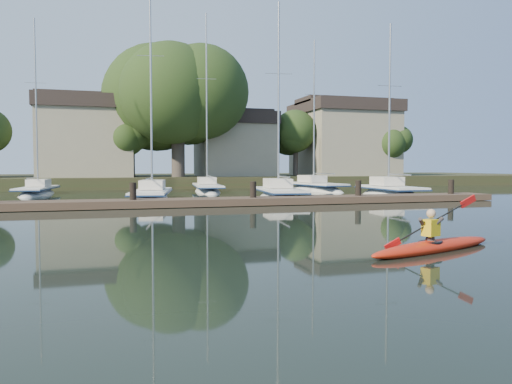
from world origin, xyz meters
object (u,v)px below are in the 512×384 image
object	(u,v)px
sailboat_2	(152,203)
sailboat_6	(207,194)
sailboat_7	(315,193)
kayak	(434,244)
dock	(195,202)
sailboat_4	(390,199)
sailboat_5	(37,197)
sailboat_3	(279,202)

from	to	relation	value
sailboat_2	sailboat_6	distance (m)	9.77
sailboat_2	sailboat_7	world-z (taller)	sailboat_2
kayak	sailboat_6	distance (m)	28.02
kayak	dock	size ratio (longest dim) A/B	0.13
kayak	sailboat_7	xyz separation A→B (m)	(8.65, 27.10, -0.37)
kayak	sailboat_7	bearing A→B (deg)	53.04
kayak	dock	distance (m)	14.94
kayak	sailboat_6	world-z (taller)	sailboat_6
dock	sailboat_4	size ratio (longest dim) A/B	2.67
sailboat_5	sailboat_6	xyz separation A→B (m)	(12.07, 0.57, -0.01)
sailboat_2	sailboat_3	size ratio (longest dim) A/B	1.09
dock	sailboat_5	distance (m)	15.61
sailboat_4	sailboat_6	size ratio (longest dim) A/B	0.85
sailboat_5	sailboat_4	bearing A→B (deg)	-14.96
sailboat_6	sailboat_4	bearing A→B (deg)	-33.71
dock	sailboat_6	bearing A→B (deg)	76.56
sailboat_4	sailboat_3	bearing A→B (deg)	-173.35
sailboat_2	sailboat_5	distance (m)	10.63
sailboat_5	sailboat_3	bearing A→B (deg)	-25.85
kayak	sailboat_4	xyz separation A→B (m)	(10.59, 19.15, -0.38)
sailboat_7	sailboat_3	bearing A→B (deg)	-132.60
kayak	sailboat_3	bearing A→B (deg)	62.67
sailboat_5	sailboat_7	xyz separation A→B (m)	(20.68, -0.34, -0.03)
kayak	sailboat_2	distance (m)	20.17
sailboat_3	sailboat_5	size ratio (longest dim) A/B	0.99
sailboat_2	sailboat_4	world-z (taller)	sailboat_2
sailboat_4	sailboat_7	distance (m)	8.19
dock	sailboat_5	bearing A→B (deg)	124.59
dock	kayak	bearing A→B (deg)	-77.74
sailboat_5	kayak	bearing A→B (deg)	-61.15
kayak	sailboat_2	xyz separation A→B (m)	(-4.88, 19.57, -0.35)
sailboat_7	sailboat_4	bearing A→B (deg)	-83.56
sailboat_2	sailboat_3	xyz separation A→B (m)	(7.52, -0.95, -0.02)
sailboat_2	sailboat_3	bearing A→B (deg)	2.84
sailboat_5	sailboat_6	bearing A→B (deg)	7.89
kayak	dock	world-z (taller)	kayak
kayak	sailboat_2	bearing A→B (deg)	84.75
sailboat_7	sailboat_6	bearing A→B (deg)	166.66
kayak	sailboat_3	world-z (taller)	sailboat_3
kayak	sailboat_5	bearing A→B (deg)	94.41
sailboat_3	sailboat_7	distance (m)	10.40
sailboat_4	sailboat_7	bearing A→B (deg)	106.56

